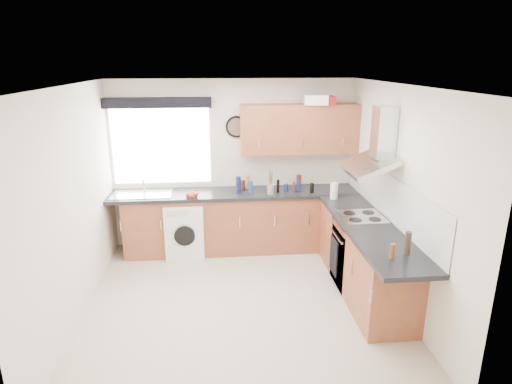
{
  "coord_description": "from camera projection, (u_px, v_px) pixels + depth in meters",
  "views": [
    {
      "loc": [
        -0.25,
        -4.46,
        2.75
      ],
      "look_at": [
        0.25,
        0.85,
        1.1
      ],
      "focal_mm": 30.0,
      "sensor_mm": 36.0,
      "label": 1
    }
  ],
  "objects": [
    {
      "name": "wall_back",
      "position": [
        234.0,
        164.0,
        6.41
      ],
      "size": [
        3.6,
        0.02,
        2.5
      ],
      "primitive_type": "cube",
      "color": "silver",
      "rests_on": "ground_plane"
    },
    {
      "name": "jar_5",
      "position": [
        238.0,
        185.0,
        6.13
      ],
      "size": [
        0.07,
        0.07,
        0.25
      ],
      "primitive_type": "cylinder",
      "color": "#141644",
      "rests_on": "worktop_back"
    },
    {
      "name": "jar_8",
      "position": [
        250.0,
        187.0,
        6.16
      ],
      "size": [
        0.07,
        0.07,
        0.17
      ],
      "primitive_type": "cylinder",
      "color": "navy",
      "rests_on": "worktop_back"
    },
    {
      "name": "upper_cabinets",
      "position": [
        299.0,
        129.0,
        6.17
      ],
      "size": [
        1.7,
        0.35,
        0.7
      ],
      "primitive_type": "cube",
      "color": "brown",
      "rests_on": "wall_back"
    },
    {
      "name": "utensil_pot",
      "position": [
        270.0,
        189.0,
        6.11
      ],
      "size": [
        0.11,
        0.11,
        0.14
      ],
      "primitive_type": "cylinder",
      "rotation": [
        0.0,
        0.0,
        -0.09
      ],
      "color": "gray",
      "rests_on": "worktop_back"
    },
    {
      "name": "base_cab_back",
      "position": [
        229.0,
        222.0,
        6.37
      ],
      "size": [
        3.0,
        0.58,
        0.86
      ],
      "primitive_type": "cube",
      "color": "brown",
      "rests_on": "ground_plane"
    },
    {
      "name": "jar_7",
      "position": [
        312.0,
        188.0,
        6.17
      ],
      "size": [
        0.06,
        0.06,
        0.14
      ],
      "primitive_type": "cylinder",
      "color": "black",
      "rests_on": "worktop_back"
    },
    {
      "name": "base_cab_corner",
      "position": [
        334.0,
        219.0,
        6.51
      ],
      "size": [
        0.6,
        0.6,
        0.86
      ],
      "primitive_type": "cube",
      "color": "brown",
      "rests_on": "ground_plane"
    },
    {
      "name": "jar_6",
      "position": [
        299.0,
        181.0,
        6.45
      ],
      "size": [
        0.08,
        0.08,
        0.19
      ],
      "primitive_type": "cylinder",
      "color": "maroon",
      "rests_on": "worktop_back"
    },
    {
      "name": "tomato_cluster",
      "position": [
        192.0,
        195.0,
        5.98
      ],
      "size": [
        0.19,
        0.19,
        0.07
      ],
      "primitive_type": null,
      "rotation": [
        0.0,
        0.0,
        0.29
      ],
      "color": "red",
      "rests_on": "worktop_back"
    },
    {
      "name": "jar_11",
      "position": [
        278.0,
        186.0,
        6.18
      ],
      "size": [
        0.04,
        0.04,
        0.19
      ],
      "primitive_type": "cylinder",
      "color": "black",
      "rests_on": "worktop_back"
    },
    {
      "name": "casserole",
      "position": [
        316.0,
        100.0,
        5.96
      ],
      "size": [
        0.35,
        0.27,
        0.13
      ],
      "primitive_type": "cube",
      "rotation": [
        0.0,
        0.0,
        -0.11
      ],
      "color": "white",
      "rests_on": "upper_cabinets"
    },
    {
      "name": "storage_box",
      "position": [
        325.0,
        100.0,
        5.98
      ],
      "size": [
        0.26,
        0.22,
        0.12
      ],
      "primitive_type": "cube",
      "rotation": [
        0.0,
        0.0,
        0.01
      ],
      "color": "maroon",
      "rests_on": "upper_cabinets"
    },
    {
      "name": "extractor_hood",
      "position": [
        376.0,
        148.0,
        4.98
      ],
      "size": [
        0.52,
        0.78,
        0.66
      ],
      "primitive_type": null,
      "color": "silver",
      "rests_on": "wall_right"
    },
    {
      "name": "bottle_1",
      "position": [
        392.0,
        251.0,
        4.12
      ],
      "size": [
        0.05,
        0.05,
        0.15
      ],
      "primitive_type": "cylinder",
      "color": "brown",
      "rests_on": "worktop_right"
    },
    {
      "name": "kitchen_roll",
      "position": [
        334.0,
        191.0,
        5.89
      ],
      "size": [
        0.11,
        0.11,
        0.23
      ],
      "primitive_type": "cylinder",
      "rotation": [
        0.0,
        0.0,
        -0.02
      ],
      "color": "white",
      "rests_on": "worktop_right"
    },
    {
      "name": "jar_1",
      "position": [
        247.0,
        182.0,
        6.38
      ],
      "size": [
        0.06,
        0.06,
        0.2
      ],
      "primitive_type": "cylinder",
      "color": "olive",
      "rests_on": "worktop_back"
    },
    {
      "name": "sink",
      "position": [
        142.0,
        192.0,
        6.1
      ],
      "size": [
        0.84,
        0.46,
        0.1
      ],
      "primitive_type": null,
      "color": "silver",
      "rests_on": "worktop_back"
    },
    {
      "name": "wall_clock",
      "position": [
        237.0,
        127.0,
        6.21
      ],
      "size": [
        0.32,
        0.04,
        0.32
      ],
      "primitive_type": "cylinder",
      "rotation": [
        1.57,
        0.0,
        0.0
      ],
      "color": "black",
      "rests_on": "wall_back"
    },
    {
      "name": "washing_machine",
      "position": [
        186.0,
        229.0,
        6.22
      ],
      "size": [
        0.56,
        0.55,
        0.8
      ],
      "primitive_type": "cube",
      "rotation": [
        0.0,
        0.0,
        -0.04
      ],
      "color": "white",
      "rests_on": "ground_plane"
    },
    {
      "name": "ground_plane",
      "position": [
        242.0,
        302.0,
        5.07
      ],
      "size": [
        3.6,
        3.6,
        0.0
      ],
      "primitive_type": "plane",
      "color": "beige"
    },
    {
      "name": "window_blind",
      "position": [
        158.0,
        103.0,
        5.95
      ],
      "size": [
        1.5,
        0.18,
        0.14
      ],
      "primitive_type": "cube",
      "color": "black",
      "rests_on": "wall_back"
    },
    {
      "name": "jar_0",
      "position": [
        298.0,
        186.0,
        6.24
      ],
      "size": [
        0.06,
        0.06,
        0.15
      ],
      "primitive_type": "cylinder",
      "color": "navy",
      "rests_on": "worktop_back"
    },
    {
      "name": "jar_3",
      "position": [
        242.0,
        185.0,
        6.3
      ],
      "size": [
        0.06,
        0.06,
        0.14
      ],
      "primitive_type": "cylinder",
      "color": "#331512",
      "rests_on": "worktop_back"
    },
    {
      "name": "window",
      "position": [
        161.0,
        146.0,
        6.22
      ],
      "size": [
        1.4,
        0.02,
        1.1
      ],
      "primitive_type": "cube",
      "color": "white",
      "rests_on": "wall_back"
    },
    {
      "name": "wall_front",
      "position": [
        256.0,
        284.0,
        2.99
      ],
      "size": [
        3.6,
        0.02,
        2.5
      ],
      "primitive_type": "cube",
      "color": "silver",
      "rests_on": "ground_plane"
    },
    {
      "name": "ceiling",
      "position": [
        239.0,
        86.0,
        4.33
      ],
      "size": [
        3.6,
        3.6,
        0.02
      ],
      "primitive_type": "cube",
      "color": "white",
      "rests_on": "wall_back"
    },
    {
      "name": "base_cab_right",
      "position": [
        364.0,
        258.0,
        5.22
      ],
      "size": [
        0.58,
        2.1,
        0.86
      ],
      "primitive_type": "cube",
      "color": "brown",
      "rests_on": "ground_plane"
    },
    {
      "name": "wall_left",
      "position": [
        72.0,
        207.0,
        4.54
      ],
      "size": [
        0.02,
        3.6,
        2.5
      ],
      "primitive_type": "cube",
      "color": "silver",
      "rests_on": "ground_plane"
    },
    {
      "name": "jar_10",
      "position": [
        243.0,
        185.0,
        6.28
      ],
      "size": [
        0.06,
        0.06,
        0.15
      ],
      "primitive_type": "cylinder",
      "color": "#3B1A15",
      "rests_on": "worktop_back"
    },
    {
      "name": "jar_4",
      "position": [
        311.0,
        184.0,
        6.3
      ],
      "size": [
        0.04,
        0.04,
        0.18
      ],
      "primitive_type": "cylinder",
      "color": "#A29337",
      "rests_on": "worktop_back"
    },
    {
      "name": "worktop_back",
      "position": [
        235.0,
        193.0,
        6.24
      ],
      "size": [
        3.6,
        0.62,
        0.05
      ],
      "primitive_type": "cube",
      "color": "black",
      "rests_on": "base_cab_back"
    },
    {
      "name": "bottle_0",
      "position": [
        408.0,
        243.0,
        4.19
      ],
      "size": [
        0.06,
        0.06,
        0.24
      ],
      "primitive_type": "cylinder",
      "color": "#3C2B21",
      "rests_on": "worktop_right"
    },
    {
      "name": "jar_9",
      "position": [
        286.0,
        188.0,
        6.24
      ],
      "size": [
        0.07,
        0.07,
        0.11
      ],
      "primitive_type": "cylinder",
      "color": "#151E49",
      "rests_on": "worktop_back"
    },
    {
      "name": "worktop_right",
      "position": [
        370.0,
        228.0,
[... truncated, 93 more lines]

